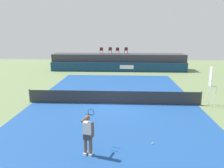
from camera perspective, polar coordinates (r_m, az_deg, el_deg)
name	(u,v)px	position (r m, az deg, el deg)	size (l,w,h in m)	color
ground_plane	(115,93)	(19.07, 0.85, -2.26)	(48.00, 48.00, 0.00)	#6B7F51
court_inner	(114,104)	(16.20, 0.46, -5.05)	(12.00, 22.00, 0.00)	#1C478C
sponsor_wall	(118,67)	(29.23, 1.62, 4.32)	(18.00, 0.22, 1.20)	navy
spectator_platform	(119,62)	(30.94, 1.70, 5.74)	(18.00, 2.80, 2.20)	#38383D
spectator_chair_far_left	(101,50)	(30.69, -2.74, 8.66)	(0.47, 0.47, 0.89)	#561919
spectator_chair_left	(110,50)	(30.94, -0.47, 8.71)	(0.48, 0.48, 0.89)	#561919
spectator_chair_center	(118,50)	(30.43, 1.42, 8.63)	(0.46, 0.46, 0.89)	#561919
spectator_chair_right	(126,50)	(30.90, 3.63, 8.68)	(0.46, 0.46, 0.89)	#561919
umpire_chair	(211,83)	(16.93, 24.18, 0.14)	(0.46, 0.46, 2.76)	white
tennis_net	(114,97)	(16.06, 0.46, -3.45)	(12.40, 0.02, 0.95)	#2D2D2D
net_post_near	(30,96)	(17.44, -20.37, -2.86)	(0.10, 0.10, 1.00)	#4C4C51
net_post_far	(201,98)	(16.97, 21.92, -3.42)	(0.10, 0.10, 1.00)	#4C4C51
tennis_player	(88,133)	(9.46, -6.20, -12.52)	(0.56, 1.23, 1.77)	white
tennis_ball	(153,143)	(10.79, 10.37, -14.77)	(0.07, 0.07, 0.07)	#D8EA33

